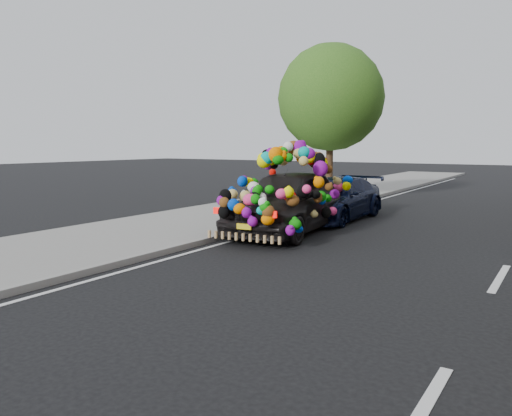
# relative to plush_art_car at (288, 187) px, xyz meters

# --- Properties ---
(ground) EXTENTS (100.00, 100.00, 0.00)m
(ground) POSITION_rel_plush_art_car_xyz_m (1.52, -2.00, -1.15)
(ground) COLOR black
(ground) RESTS_ON ground
(sidewalk) EXTENTS (4.00, 60.00, 0.12)m
(sidewalk) POSITION_rel_plush_art_car_xyz_m (-2.78, -2.00, -1.09)
(sidewalk) COLOR gray
(sidewalk) RESTS_ON ground
(kerb) EXTENTS (0.15, 60.00, 0.13)m
(kerb) POSITION_rel_plush_art_car_xyz_m (-0.83, -2.00, -1.09)
(kerb) COLOR gray
(kerb) RESTS_ON ground
(lane_markings) EXTENTS (6.00, 50.00, 0.01)m
(lane_markings) POSITION_rel_plush_art_car_xyz_m (5.12, -2.00, -1.14)
(lane_markings) COLOR silver
(lane_markings) RESTS_ON ground
(tree_near_sidewalk) EXTENTS (4.20, 4.20, 6.13)m
(tree_near_sidewalk) POSITION_rel_plush_art_car_xyz_m (-2.28, 7.50, 2.87)
(tree_near_sidewalk) COLOR #332114
(tree_near_sidewalk) RESTS_ON ground
(plush_art_car) EXTENTS (2.71, 5.05, 2.24)m
(plush_art_car) POSITION_rel_plush_art_car_xyz_m (0.00, 0.00, 0.00)
(plush_art_car) COLOR black
(plush_art_car) RESTS_ON ground
(navy_sedan) EXTENTS (1.73, 4.24, 1.23)m
(navy_sedan) POSITION_rel_plush_art_car_xyz_m (0.17, 2.61, -0.54)
(navy_sedan) COLOR black
(navy_sedan) RESTS_ON ground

